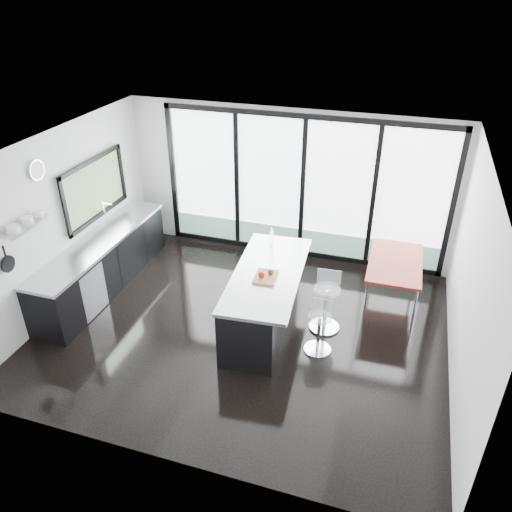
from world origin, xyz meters
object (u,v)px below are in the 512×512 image
(bar_stool_near, at_px, (319,333))
(red_table, at_px, (392,282))
(island, at_px, (263,298))
(bar_stool_far, at_px, (326,308))

(bar_stool_near, distance_m, red_table, 1.81)
(island, relative_size, bar_stool_near, 3.84)
(bar_stool_near, xyz_separation_m, red_table, (0.90, 1.57, 0.07))
(island, xyz_separation_m, red_table, (1.85, 1.20, -0.10))
(island, height_order, red_table, island)
(island, relative_size, bar_stool_far, 3.26)
(bar_stool_near, bearing_deg, bar_stool_far, 90.28)
(bar_stool_far, bearing_deg, red_table, 44.56)
(red_table, bearing_deg, island, -146.94)
(island, xyz_separation_m, bar_stool_near, (0.95, -0.37, -0.17))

